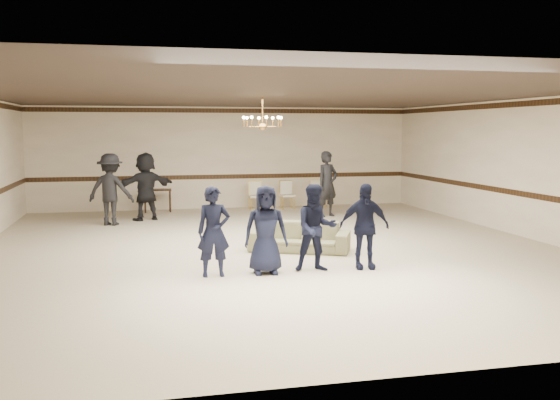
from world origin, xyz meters
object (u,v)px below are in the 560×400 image
Objects in this scene: adult_mid at (146,186)px; adult_right at (327,184)px; adult_left at (111,189)px; chandelier at (262,112)px; banquet_chair_right at (318,194)px; banquet_chair_mid at (287,195)px; boy_c at (316,228)px; boy_a at (214,232)px; boy_d at (364,226)px; boy_b at (266,230)px; console_table at (158,201)px; settee at (300,237)px; banquet_chair_left at (256,196)px.

adult_mid is 5.12m from adult_right.
adult_left and adult_right have the same top height.
chandelier is 1.07× the size of banquet_chair_right.
banquet_chair_right is at bearing -4.88° from banquet_chair_mid.
boy_c reaches higher than banquet_chair_mid.
boy_a is 1.00× the size of boy_d.
boy_b is 7.33m from adult_right.
console_table is (-5.00, 0.20, -0.09)m from banquet_chair_right.
banquet_chair_right is (3.43, 8.48, -0.33)m from boy_b.
adult_mid reaches higher than boy_d.
chandelier is 0.50× the size of adult_left.
adult_right is (1.37, 6.61, 0.17)m from boy_d.
boy_d is 1.75× the size of banquet_chair_right.
boy_b is at bearing -77.11° from console_table.
adult_mid is at bearing 123.88° from boy_d.
settee is at bearing -106.33° from banquet_chair_mid.
adult_mid is (-2.53, 3.78, -1.94)m from chandelier.
console_table is at bearing 117.06° from boy_d.
banquet_chair_left and banquet_chair_mid have the same top height.
boy_b is at bearing -174.75° from boy_c.
settee is at bearing -90.57° from banquet_chair_left.
chandelier is 4.13m from boy_a.
boy_b is 8.83m from console_table.
chandelier is 0.50× the size of adult_right.
banquet_chair_left and banquet_chair_right have the same top height.
adult_right reaches higher than banquet_chair_right.
boy_b is at bearing 82.93° from adult_mid.
banquet_chair_mid is at bearing -174.89° from banquet_chair_right.
banquet_chair_right is (4.33, 8.48, -0.33)m from boy_a.
boy_c and boy_d have the same top height.
adult_right is 5.20m from console_table.
banquet_chair_mid is (1.35, 6.67, 0.14)m from settee.
adult_mid reaches higher than boy_c.
boy_d is at bearing -44.19° from settee.
adult_right reaches higher than banquet_chair_mid.
adult_mid is at bearing -154.01° from banquet_chair_left.
banquet_chair_mid reaches higher than console_table.
boy_a is at bearing -82.95° from console_table.
boy_b and boy_d have the same top height.
banquet_chair_mid is at bearing -137.11° from adult_left.
boy_d is at bearing -99.14° from banquet_chair_mid.
boy_d is 6.75m from adult_right.
boy_c is at bearing -71.55° from settee.
adult_right is at bearing 52.76° from chandelier.
adult_right is at bearing -156.61° from adult_left.
console_table is at bearing 172.26° from banquet_chair_mid.
boy_c is 0.82× the size of adult_mid.
boy_b is 0.82× the size of adult_mid.
adult_mid is 3.71m from banquet_chair_left.
boy_c is at bearing -132.62° from adult_right.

